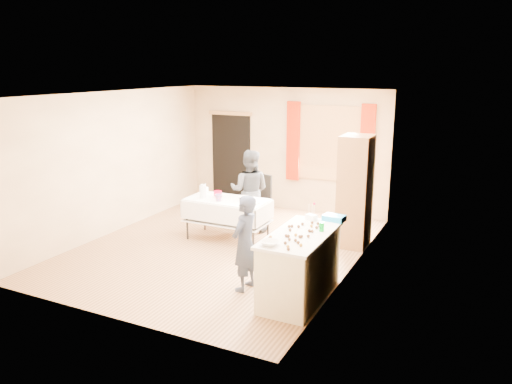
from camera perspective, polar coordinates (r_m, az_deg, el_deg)
The scene contains 29 objects.
floor at distance 8.66m, azimuth -3.92°, elevation -6.39°, with size 4.50×5.50×0.02m, color #9E7047.
ceiling at distance 8.12m, azimuth -4.23°, elevation 11.20°, with size 4.50×5.50×0.02m, color white.
wall_back at distance 10.73m, azimuth 3.33°, elevation 4.90°, with size 4.50×0.02×2.60m, color tan.
wall_front at distance 6.13m, azimuth -17.05°, elevation -2.82°, with size 4.50×0.02×2.60m, color tan.
wall_left at distance 9.60m, azimuth -15.86°, elevation 3.28°, with size 0.02×5.50×2.60m, color tan.
wall_right at distance 7.44m, azimuth 11.18°, elevation 0.50°, with size 0.02×5.50×2.60m, color tan.
window_frame at distance 10.32m, azimuth 8.41°, elevation 5.52°, with size 1.32×0.06×1.52m, color olive.
window_pane at distance 10.30m, azimuth 8.39°, elevation 5.51°, with size 1.20×0.02×1.40m, color white.
curtain_left at distance 10.53m, azimuth 4.27°, elevation 5.81°, with size 0.28×0.06×1.65m, color #9D1901.
curtain_right at distance 10.07m, azimuth 12.57°, elevation 5.12°, with size 0.28×0.06×1.65m, color #9D1901.
doorway at distance 11.31m, azimuth -2.85°, elevation 3.84°, with size 0.95×0.04×2.00m, color black.
door_lintel at distance 11.14m, azimuth -2.99°, elevation 8.98°, with size 1.05×0.06×0.08m, color olive.
cabinet at distance 8.63m, azimuth 11.26°, elevation 0.05°, with size 0.50×0.60×1.92m, color brown.
counter at distance 6.72m, azimuth 5.04°, elevation -8.41°, with size 0.71×1.50×0.91m.
party_table at distance 8.89m, azimuth -3.29°, elevation -2.71°, with size 1.48×0.77×0.75m.
chair at distance 9.84m, azimuth 0.26°, elevation -1.96°, with size 0.51×0.51×0.97m.
girl at distance 6.86m, azimuth -1.29°, elevation -5.88°, with size 0.36×0.51×1.35m, color #23293C.
woman at distance 9.32m, azimuth -0.75°, elevation 0.16°, with size 0.86×0.74×1.54m, color black.
soda_can at distance 6.65m, azimuth 7.51°, elevation -3.97°, with size 0.07×0.07×0.12m, color #018919.
mixing_bowl at distance 6.10m, azimuth 1.54°, elevation -5.85°, with size 0.23×0.23×0.05m, color white.
foam_block at distance 7.11m, azimuth 6.35°, elevation -2.89°, with size 0.15×0.10×0.08m, color white.
blue_basket at distance 7.13m, azimuth 8.92°, elevation -2.94°, with size 0.30×0.20×0.08m, color #138DE4.
pitcher at distance 8.92m, azimuth -6.12°, elevation 0.04°, with size 0.11×0.11×0.22m, color silver.
cup_red at distance 8.93m, azimuth -4.40°, elevation -0.23°, with size 0.18×0.18×0.12m, color red.
cup_rainbow at distance 8.69m, azimuth -4.30°, elevation -0.64°, with size 0.16×0.16×0.12m, color red.
small_bowl at distance 8.74m, azimuth -1.40°, elevation -0.71°, with size 0.20×0.20×0.06m, color white.
pastry_tray at distance 8.50m, azimuth -0.71°, elevation -1.28°, with size 0.28×0.20×0.02m, color white.
bottle at distance 9.21m, azimuth -5.82°, elevation 0.38°, with size 0.09×0.09×0.18m, color white.
cake_balls at distance 6.48m, azimuth 4.87°, elevation -4.75°, with size 0.49×1.14×0.04m.
Camera 1 is at (4.07, -7.01, 3.03)m, focal length 35.00 mm.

